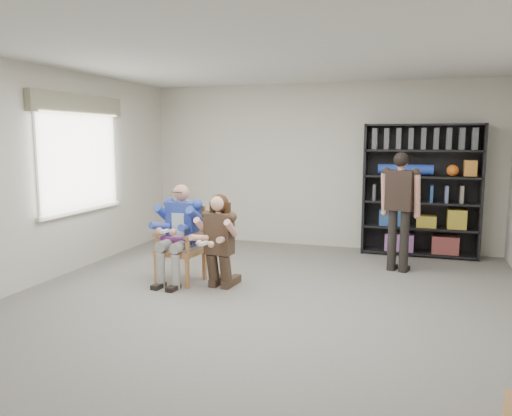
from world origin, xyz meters
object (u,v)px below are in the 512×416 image
(armchair, at_px, (180,245))
(kneeling_woman, at_px, (218,242))
(bookshelf, at_px, (421,190))
(standing_man, at_px, (399,213))
(seated_man, at_px, (180,233))

(armchair, bearing_deg, kneeling_woman, -5.79)
(kneeling_woman, bearing_deg, armchair, 174.21)
(armchair, height_order, kneeling_woman, kneeling_woman)
(armchair, relative_size, kneeling_woman, 0.84)
(armchair, relative_size, bookshelf, 0.48)
(armchair, bearing_deg, standing_man, 33.62)
(armchair, distance_m, bookshelf, 3.95)
(kneeling_woman, distance_m, bookshelf, 3.61)
(seated_man, xyz_separation_m, kneeling_woman, (0.58, -0.12, -0.05))
(armchair, bearing_deg, bookshelf, 46.27)
(kneeling_woman, relative_size, standing_man, 0.70)
(armchair, distance_m, standing_man, 3.06)
(kneeling_woman, bearing_deg, bookshelf, 53.76)
(kneeling_woman, xyz_separation_m, bookshelf, (2.40, 2.65, 0.46))
(kneeling_woman, distance_m, standing_man, 2.62)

